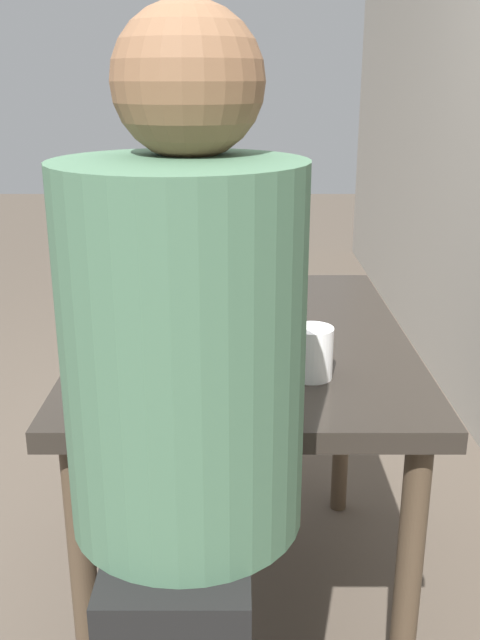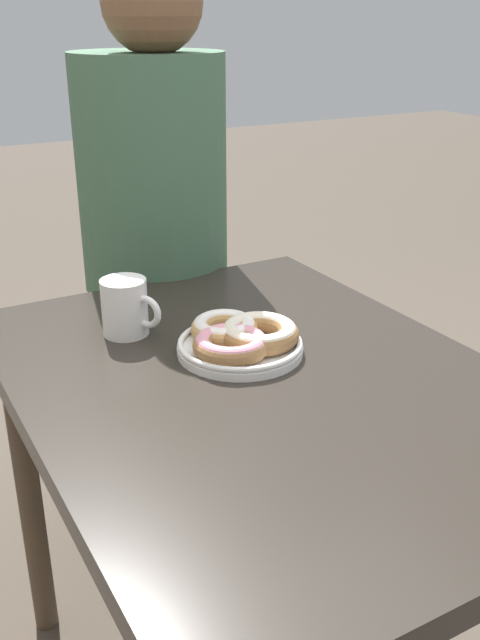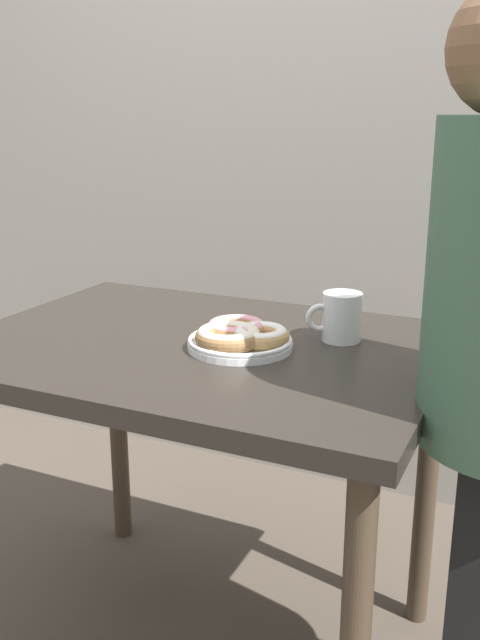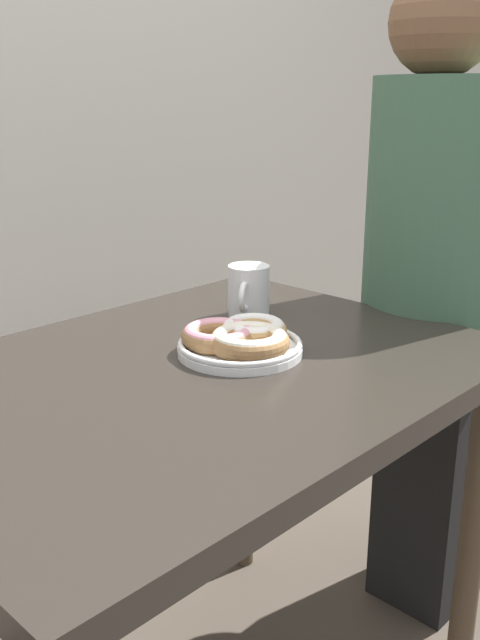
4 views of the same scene
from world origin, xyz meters
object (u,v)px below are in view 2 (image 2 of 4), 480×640
Objects in this scene: dining_table at (263,429)px; coffee_mug at (126,307)px; person_figure at (154,256)px; donut_plate at (240,338)px.

coffee_mug reaches higher than dining_table.
dining_table is 9.11× the size of coffee_mug.
donut_plate is at bearing 171.97° from person_figure.
dining_table is 0.71× the size of person_figure.
dining_table is 0.16m from donut_plate.
coffee_mug is at bearing 150.99° from person_figure.
person_figure is at bearing -7.92° from dining_table.
person_figure is (0.56, -0.08, -0.03)m from donut_plate.
donut_plate is (0.10, -0.01, 0.12)m from dining_table.
person_figure is at bearing -8.03° from donut_plate.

